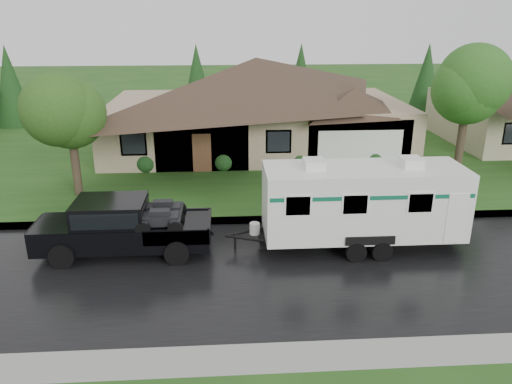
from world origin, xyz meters
TOP-DOWN VIEW (x-y plane):
  - ground at (0.00, 0.00)m, footprint 140.00×140.00m
  - road at (0.00, -2.00)m, footprint 140.00×8.00m
  - curb at (0.00, 2.25)m, footprint 140.00×0.50m
  - lawn at (0.00, 15.00)m, footprint 140.00×26.00m
  - house_main at (2.29, 13.84)m, footprint 19.44×10.80m
  - tree_left_green at (-6.98, 5.73)m, footprint 3.38×3.38m
  - tree_right_green at (12.75, 8.42)m, footprint 3.93×3.93m
  - shrub_row at (2.00, 9.30)m, footprint 13.60×1.00m
  - pickup_truck at (-3.83, -0.34)m, footprint 6.18×2.35m
  - travel_trailer at (4.98, -0.34)m, footprint 7.63×2.68m

SIDE VIEW (x-z plane):
  - ground at x=0.00m, z-range 0.00..0.00m
  - road at x=0.00m, z-range 0.00..0.01m
  - curb at x=0.00m, z-range 0.00..0.15m
  - lawn at x=0.00m, z-range 0.00..0.15m
  - shrub_row at x=2.00m, z-range 0.15..1.15m
  - pickup_truck at x=-3.83m, z-range 0.07..2.13m
  - travel_trailer at x=4.98m, z-range 0.10..3.53m
  - house_main at x=2.29m, z-range 0.14..7.04m
  - tree_left_green at x=-6.98m, z-range 1.23..6.82m
  - tree_right_green at x=12.75m, z-range 1.41..7.92m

